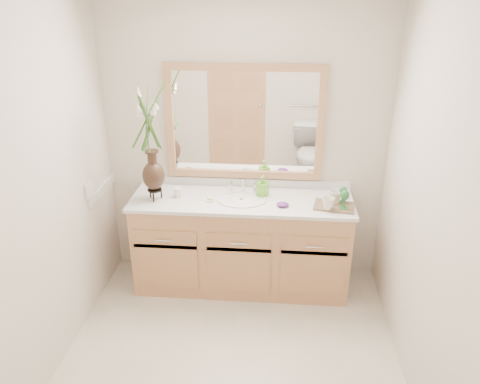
# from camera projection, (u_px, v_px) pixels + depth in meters

# --- Properties ---
(floor) EXTENTS (2.60, 2.60, 0.00)m
(floor) POSITION_uv_depth(u_px,v_px,m) (230.00, 366.00, 3.29)
(floor) COLOR beige
(floor) RESTS_ON ground
(wall_back) EXTENTS (2.40, 0.02, 2.40)m
(wall_back) POSITION_uv_depth(u_px,v_px,m) (244.00, 146.00, 3.98)
(wall_back) COLOR silver
(wall_back) RESTS_ON floor
(wall_front) EXTENTS (2.40, 0.02, 2.40)m
(wall_front) POSITION_uv_depth(u_px,v_px,m) (188.00, 383.00, 1.62)
(wall_front) COLOR silver
(wall_front) RESTS_ON floor
(wall_left) EXTENTS (0.02, 2.60, 2.40)m
(wall_left) POSITION_uv_depth(u_px,v_px,m) (35.00, 207.00, 2.89)
(wall_left) COLOR silver
(wall_left) RESTS_ON floor
(wall_right) EXTENTS (0.02, 2.60, 2.40)m
(wall_right) POSITION_uv_depth(u_px,v_px,m) (434.00, 222.00, 2.71)
(wall_right) COLOR silver
(wall_right) RESTS_ON floor
(vanity) EXTENTS (1.80, 0.55, 0.80)m
(vanity) POSITION_uv_depth(u_px,v_px,m) (242.00, 244.00, 4.05)
(vanity) COLOR tan
(vanity) RESTS_ON floor
(counter) EXTENTS (1.84, 0.57, 0.03)m
(counter) POSITION_uv_depth(u_px,v_px,m) (242.00, 201.00, 3.88)
(counter) COLOR white
(counter) RESTS_ON vanity
(sink) EXTENTS (0.38, 0.34, 0.23)m
(sink) POSITION_uv_depth(u_px,v_px,m) (241.00, 206.00, 3.88)
(sink) COLOR white
(sink) RESTS_ON counter
(mirror) EXTENTS (1.32, 0.04, 0.97)m
(mirror) POSITION_uv_depth(u_px,v_px,m) (244.00, 123.00, 3.88)
(mirror) COLOR white
(mirror) RESTS_ON wall_back
(switch_plate) EXTENTS (0.02, 0.12, 0.12)m
(switch_plate) POSITION_uv_depth(u_px,v_px,m) (89.00, 190.00, 3.68)
(switch_plate) COLOR white
(switch_plate) RESTS_ON wall_left
(flower_vase) EXTENTS (0.21, 0.21, 0.87)m
(flower_vase) POSITION_uv_depth(u_px,v_px,m) (150.00, 130.00, 3.63)
(flower_vase) COLOR black
(flower_vase) RESTS_ON counter
(tumbler) EXTENTS (0.06, 0.06, 0.08)m
(tumbler) POSITION_uv_depth(u_px,v_px,m) (178.00, 192.00, 3.90)
(tumbler) COLOR white
(tumbler) RESTS_ON counter
(soap_dish) EXTENTS (0.09, 0.09, 0.03)m
(soap_dish) POSITION_uv_depth(u_px,v_px,m) (211.00, 199.00, 3.84)
(soap_dish) COLOR white
(soap_dish) RESTS_ON counter
(soap_bottle) EXTENTS (0.10, 0.10, 0.16)m
(soap_bottle) POSITION_uv_depth(u_px,v_px,m) (263.00, 187.00, 3.90)
(soap_bottle) COLOR #66C42E
(soap_bottle) RESTS_ON counter
(purple_dish) EXTENTS (0.12, 0.11, 0.04)m
(purple_dish) POSITION_uv_depth(u_px,v_px,m) (283.00, 204.00, 3.74)
(purple_dish) COLOR #5C2674
(purple_dish) RESTS_ON counter
(tray) EXTENTS (0.35, 0.26, 0.02)m
(tray) POSITION_uv_depth(u_px,v_px,m) (334.00, 206.00, 3.73)
(tray) COLOR brown
(tray) RESTS_ON counter
(mug_left) EXTENTS (0.12, 0.12, 0.10)m
(mug_left) POSITION_uv_depth(u_px,v_px,m) (328.00, 203.00, 3.65)
(mug_left) COLOR white
(mug_left) RESTS_ON tray
(mug_right) EXTENTS (0.12, 0.11, 0.11)m
(mug_right) POSITION_uv_depth(u_px,v_px,m) (335.00, 196.00, 3.75)
(mug_right) COLOR white
(mug_right) RESTS_ON tray
(goblet_front) EXTENTS (0.07, 0.07, 0.16)m
(goblet_front) POSITION_uv_depth(u_px,v_px,m) (345.00, 196.00, 3.64)
(goblet_front) COLOR #236B30
(goblet_front) RESTS_ON tray
(goblet_back) EXTENTS (0.06, 0.06, 0.13)m
(goblet_back) POSITION_uv_depth(u_px,v_px,m) (343.00, 192.00, 3.75)
(goblet_back) COLOR #236B30
(goblet_back) RESTS_ON tray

